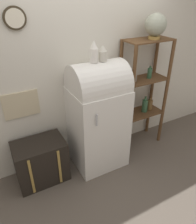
# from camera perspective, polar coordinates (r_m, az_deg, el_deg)

# --- Properties ---
(ground_plane) EXTENTS (12.00, 12.00, 0.00)m
(ground_plane) POSITION_cam_1_polar(r_m,az_deg,el_deg) (3.22, 2.16, -14.90)
(ground_plane) COLOR #60564C
(wall_back) EXTENTS (7.00, 0.09, 2.70)m
(wall_back) POSITION_cam_1_polar(r_m,az_deg,el_deg) (2.95, -3.19, 11.59)
(wall_back) COLOR silver
(wall_back) RESTS_ON ground_plane
(refrigerator) EXTENTS (0.70, 0.64, 1.51)m
(refrigerator) POSITION_cam_1_polar(r_m,az_deg,el_deg) (2.92, -0.00, -0.82)
(refrigerator) COLOR white
(refrigerator) RESTS_ON ground_plane
(suitcase_trunk) EXTENTS (0.64, 0.44, 0.58)m
(suitcase_trunk) POSITION_cam_1_polar(r_m,az_deg,el_deg) (3.02, -14.65, -12.33)
(suitcase_trunk) COLOR black
(suitcase_trunk) RESTS_ON ground_plane
(shelf_unit) EXTENTS (0.69, 0.36, 1.67)m
(shelf_unit) POSITION_cam_1_polar(r_m,az_deg,el_deg) (3.35, 11.76, 5.83)
(shelf_unit) COLOR brown
(shelf_unit) RESTS_ON ground_plane
(globe) EXTENTS (0.28, 0.28, 0.32)m
(globe) POSITION_cam_1_polar(r_m,az_deg,el_deg) (3.12, 14.81, 21.10)
(globe) COLOR #AD8942
(globe) RESTS_ON shelf_unit
(vase_left) EXTENTS (0.10, 0.10, 0.25)m
(vase_left) POSITION_cam_1_polar(r_m,az_deg,el_deg) (2.57, -1.06, 15.29)
(vase_left) COLOR white
(vase_left) RESTS_ON refrigerator
(vase_center) EXTENTS (0.10, 0.10, 0.18)m
(vase_center) POSITION_cam_1_polar(r_m,az_deg,el_deg) (2.63, 1.28, 14.93)
(vase_center) COLOR beige
(vase_center) RESTS_ON refrigerator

